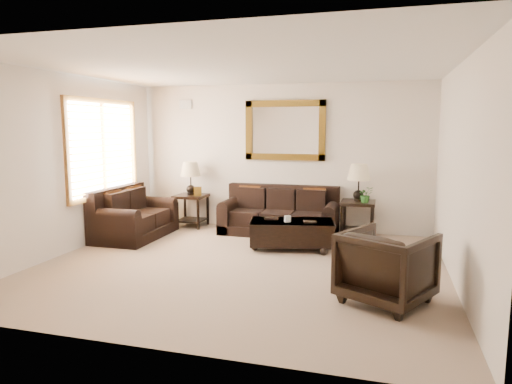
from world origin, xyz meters
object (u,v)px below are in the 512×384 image
(sofa, at_px, (280,216))
(end_table_left, at_px, (191,185))
(loveseat, at_px, (132,219))
(armchair, at_px, (387,263))
(end_table_right, at_px, (358,190))
(coffee_table, at_px, (292,231))

(sofa, xyz_separation_m, end_table_left, (-1.77, 0.09, 0.51))
(sofa, height_order, loveseat, loveseat)
(armchair, bearing_deg, loveseat, 3.87)
(loveseat, height_order, end_table_right, end_table_right)
(end_table_left, relative_size, end_table_right, 0.98)
(loveseat, relative_size, end_table_right, 1.21)
(loveseat, xyz_separation_m, coffee_table, (2.83, 0.01, -0.05))
(loveseat, distance_m, end_table_right, 3.97)
(sofa, distance_m, end_table_right, 1.48)
(end_table_right, bearing_deg, sofa, -176.68)
(coffee_table, height_order, armchair, armchair)
(loveseat, relative_size, armchair, 1.77)
(end_table_right, relative_size, coffee_table, 0.90)
(sofa, distance_m, coffee_table, 1.07)
(sofa, relative_size, end_table_right, 1.62)
(loveseat, bearing_deg, end_table_left, -30.66)
(end_table_left, distance_m, armchair, 4.73)
(coffee_table, bearing_deg, armchair, -65.17)
(loveseat, relative_size, end_table_left, 1.24)
(sofa, bearing_deg, coffee_table, -66.89)
(end_table_left, bearing_deg, end_table_right, -0.10)
(end_table_right, xyz_separation_m, coffee_table, (-0.96, -1.07, -0.56))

